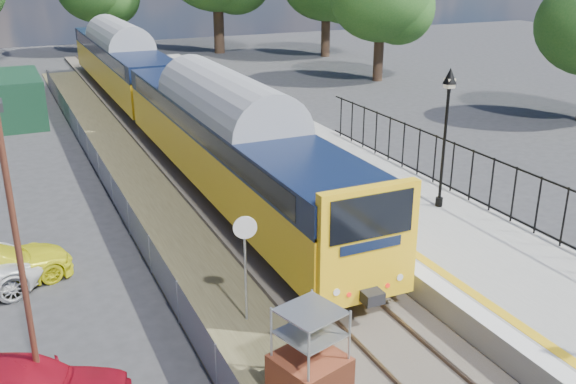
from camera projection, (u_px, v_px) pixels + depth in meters
ground at (408, 368)px, 14.53m from camera, size 120.00×120.00×0.00m
track_bed at (238, 217)px, 22.55m from camera, size 5.90×80.00×0.29m
platform at (378, 203)px, 22.82m from camera, size 5.00×70.00×0.90m
platform_edge at (327, 200)px, 21.86m from camera, size 0.90×70.00×0.01m
victorian_lamp_north at (448, 106)px, 20.20m from camera, size 0.44×0.44×4.60m
palisade_fence at (558, 213)px, 18.35m from camera, size 0.12×26.00×2.00m
wire_fence at (117, 198)px, 22.89m from camera, size 0.06×52.00×1.20m
train at (159, 88)px, 32.69m from camera, size 2.82×40.83×3.51m
brick_plinth at (310, 357)px, 13.19m from camera, size 1.65×1.65×2.15m
speed_sign at (245, 251)px, 15.66m from camera, size 0.57×0.19×2.92m
carpark_lamp at (18, 249)px, 11.77m from camera, size 0.25×0.50×6.48m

